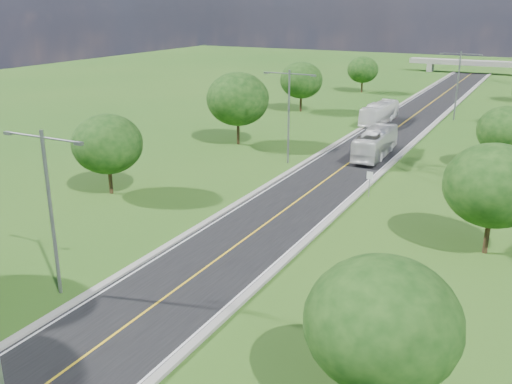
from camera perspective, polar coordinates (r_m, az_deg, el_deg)
ground at (r=74.12m, az=12.30°, el=5.05°), size 260.00×260.00×0.00m
road at (r=79.79m, az=13.49°, el=5.93°), size 8.00×150.00×0.06m
curb_left at (r=80.87m, az=10.57°, el=6.35°), size 0.50×150.00×0.22m
curb_right at (r=78.88m, az=16.49°, el=5.60°), size 0.50×150.00×0.22m
speed_limit_sign at (r=51.86m, az=11.29°, el=1.21°), size 0.55×0.09×2.40m
overpass at (r=151.59m, az=20.85°, el=11.91°), size 30.00×3.00×3.20m
streetlight_near_left at (r=34.62m, az=-19.95°, el=-0.74°), size 5.90×0.25×10.00m
streetlight_mid_left at (r=61.02m, az=3.29°, el=8.32°), size 5.90×0.25×10.00m
streetlight_far_right at (r=89.32m, az=19.55°, el=10.54°), size 5.90×0.25×10.00m
tree_lb at (r=52.67m, az=-14.64°, el=4.67°), size 6.30×6.30×7.33m
tree_lc at (r=69.50m, az=-1.83°, el=9.28°), size 7.56×7.56×8.79m
tree_ld at (r=91.80m, az=4.55°, el=11.09°), size 6.72×6.72×7.82m
tree_le at (r=113.43m, az=10.63°, el=11.93°), size 5.88×5.88×6.84m
tree_ra at (r=23.61m, az=12.50°, el=-12.66°), size 6.30×6.30×7.33m
tree_rb at (r=41.54m, az=22.69°, el=0.61°), size 6.72×6.72×7.82m
tree_rc at (r=63.09m, az=23.79°, el=5.63°), size 5.88×5.88×6.84m
bus_outbound at (r=65.70m, az=11.86°, el=4.82°), size 3.01×11.18×3.09m
bus_inbound at (r=84.53m, az=12.23°, el=7.74°), size 2.94×10.66×2.94m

